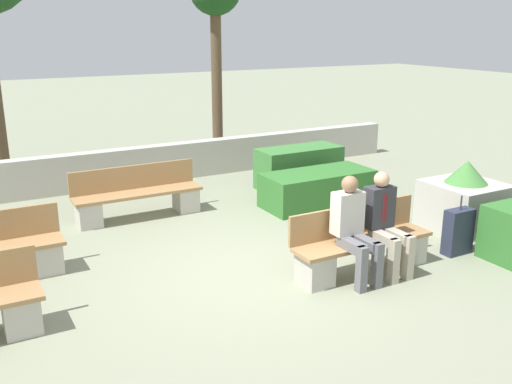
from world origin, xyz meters
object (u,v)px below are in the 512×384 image
Objects in this scene: bench_right_side at (138,198)px; person_seated_woman at (353,225)px; suitcase at (458,232)px; tree_center_left at (215,0)px; person_seated_man at (385,219)px; planter_corner_left at (464,200)px; bench_front at (361,247)px.

bench_right_side is 1.60× the size of person_seated_woman.
tree_center_left is at bearing 92.85° from suitcase.
bench_right_side is 1.61× the size of person_seated_man.
bench_right_side is at bearing 145.49° from planter_corner_left.
person_seated_woman is 0.30× the size of tree_center_left.
person_seated_man reaches higher than bench_right_side.
tree_center_left is (-1.25, 6.38, 3.17)m from planter_corner_left.
person_seated_woman is (-0.50, 0.00, 0.01)m from person_seated_man.
person_seated_woman is 2.81m from planter_corner_left.
bench_right_side is at bearing -132.06° from tree_center_left.
tree_center_left reaches higher than person_seated_man.
person_seated_woman is 1.56× the size of suitcase.
person_seated_woman is 7.75m from tree_center_left.
person_seated_woman reaches higher than bench_right_side.
person_seated_woman reaches higher than suitcase.
bench_right_side is 5.25m from planter_corner_left.
suitcase is at bearing -53.75° from bench_right_side.
person_seated_man is at bearing -163.25° from planter_corner_left.
tree_center_left reaches higher than bench_front.
suitcase is 7.83m from tree_center_left.
planter_corner_left is at bearing 12.05° from bench_front.
person_seated_man is 7.68m from tree_center_left.
tree_center_left reaches higher than person_seated_woman.
bench_front is 1.48× the size of person_seated_woman.
planter_corner_left is at bearing 13.74° from person_seated_woman.
planter_corner_left is (2.45, 0.52, 0.12)m from bench_front.
person_seated_woman reaches higher than bench_front.
planter_corner_left is 0.25× the size of tree_center_left.
planter_corner_left is 7.23m from tree_center_left.
bench_front is 2.51m from planter_corner_left.
suitcase is (1.32, -0.04, -0.40)m from person_seated_man.
suitcase is (1.83, -0.05, -0.41)m from person_seated_woman.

